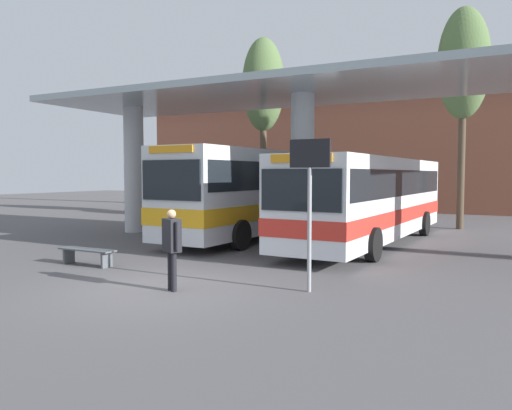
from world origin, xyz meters
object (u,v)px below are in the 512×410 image
Objects in this scene: transit_bus_left_bay at (258,190)px; pedestrian_waiting at (172,241)px; parked_car_street at (227,195)px; waiting_bench_near_pillar at (87,253)px; info_sign_platform at (310,184)px; poplar_tree_behind_left at (263,87)px; transit_bus_center_bay at (371,196)px; poplar_tree_behind_right at (464,66)px.

transit_bus_left_bay is 9.50m from pedestrian_waiting.
waiting_bench_near_pillar is at bearing -70.19° from parked_car_street.
poplar_tree_behind_left is (-9.12, 15.98, 5.21)m from info_sign_platform.
poplar_tree_behind_right reaches higher than transit_bus_center_bay.
poplar_tree_behind_left is 2.26× the size of parked_car_street.
parked_car_street reaches higher than waiting_bench_near_pillar.
parked_car_street is at bearing 145.91° from pedestrian_waiting.
poplar_tree_behind_right reaches higher than info_sign_platform.
info_sign_platform is at bearing 53.82° from pedestrian_waiting.
pedestrian_waiting is at bearing -18.98° from waiting_bench_near_pillar.
waiting_bench_near_pillar is at bearing -119.24° from poplar_tree_behind_right.
poplar_tree_behind_left is 10.84m from poplar_tree_behind_right.
transit_bus_center_bay reaches higher than pedestrian_waiting.
poplar_tree_behind_left is at bearing 119.72° from info_sign_platform.
info_sign_platform is at bearing -55.32° from parked_car_street.
waiting_bench_near_pillar is 1.01× the size of pedestrian_waiting.
poplar_tree_behind_left is 8.73m from parked_car_street.
info_sign_platform is 0.32× the size of poplar_tree_behind_right.
transit_bus_center_bay is 1.19× the size of poplar_tree_behind_left.
poplar_tree_behind_right is 17.33m from parked_car_street.
poplar_tree_behind_right is at bearing -6.59° from poplar_tree_behind_left.
transit_bus_left_bay reaches higher than transit_bus_center_bay.
poplar_tree_behind_left reaches higher than transit_bus_left_bay.
poplar_tree_behind_right reaches higher than waiting_bench_near_pillar.
transit_bus_center_bay is at bearing -110.00° from poplar_tree_behind_right.
info_sign_platform reaches higher than pedestrian_waiting.
info_sign_platform is 23.99m from parked_car_street.
info_sign_platform is (6.57, -0.06, 1.96)m from waiting_bench_near_pillar.
waiting_bench_near_pillar is at bearing 179.44° from info_sign_platform.
waiting_bench_near_pillar is at bearing 56.77° from transit_bus_center_bay.
transit_bus_left_bay is at bearing -64.55° from poplar_tree_behind_left.
info_sign_platform is at bearing -60.28° from poplar_tree_behind_left.
parked_car_street is (-7.15, 19.58, 0.72)m from waiting_bench_near_pillar.
waiting_bench_near_pillar is 17.64m from poplar_tree_behind_left.
waiting_bench_near_pillar is 0.55× the size of info_sign_platform.
pedestrian_waiting is at bearing 81.26° from transit_bus_center_bay.
poplar_tree_behind_right reaches higher than transit_bus_left_bay.
transit_bus_center_bay is at bearing -174.25° from transit_bus_left_bay.
poplar_tree_behind_right is 2.20× the size of parked_car_street.
transit_bus_center_bay is 3.76× the size of info_sign_platform.
poplar_tree_behind_right is (10.77, -1.24, -0.09)m from poplar_tree_behind_left.
info_sign_platform is (0.77, -8.09, 0.59)m from transit_bus_center_bay.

